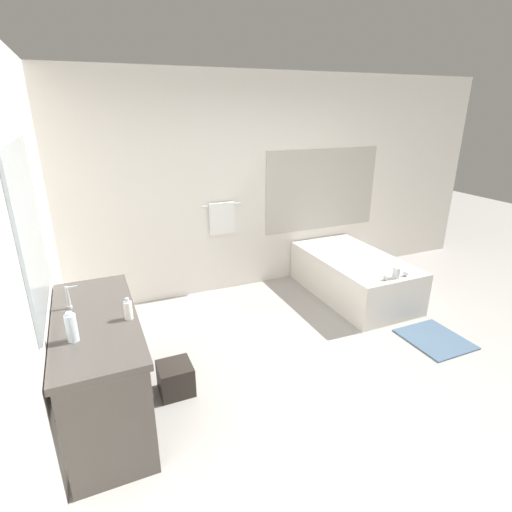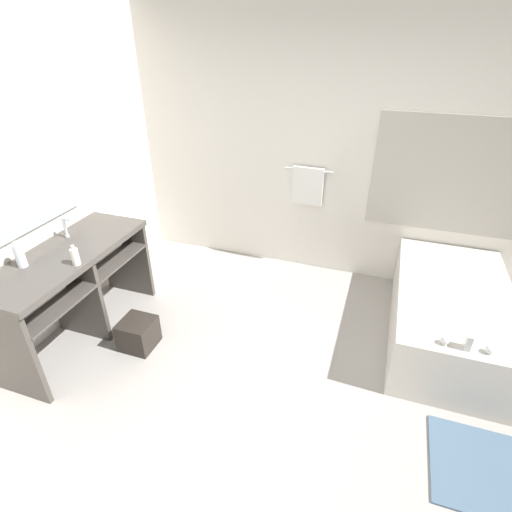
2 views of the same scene
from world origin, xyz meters
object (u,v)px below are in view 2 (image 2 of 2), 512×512
at_px(water_bottle_1, 20,255).
at_px(bathtub, 449,312).
at_px(waste_bin, 138,333).
at_px(soap_dispenser, 75,256).

bearing_deg(water_bottle_1, bathtub, 21.45).
bearing_deg(waste_bin, bathtub, 20.85).
bearing_deg(water_bottle_1, soap_dispenser, 22.49).
relative_size(soap_dispenser, waste_bin, 0.59).
xyz_separation_m(bathtub, water_bottle_1, (-3.21, -1.26, 0.67)).
height_order(bathtub, water_bottle_1, water_bottle_1).
xyz_separation_m(water_bottle_1, waste_bin, (0.69, 0.30, -0.82)).
bearing_deg(bathtub, soap_dispenser, -158.69).
distance_m(soap_dispenser, waste_bin, 0.87).
xyz_separation_m(water_bottle_1, soap_dispenser, (0.37, 0.15, -0.03)).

